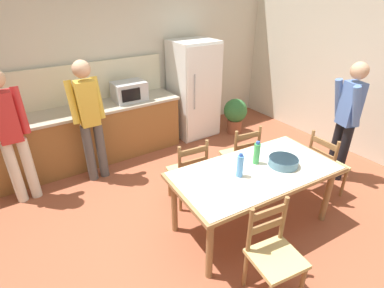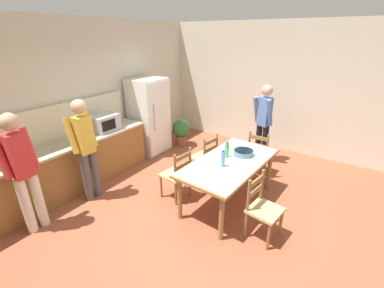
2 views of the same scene
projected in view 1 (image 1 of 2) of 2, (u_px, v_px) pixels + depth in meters
The scene contains 19 objects.
ground_plane at pixel (199, 227), 3.52m from camera, with size 8.32×8.32×0.00m, color brown.
wall_back at pixel (106, 61), 4.81m from camera, with size 6.52×0.12×2.90m, color beige.
wall_right at pixel (380, 67), 4.44m from camera, with size 0.12×5.20×2.90m, color beige.
kitchen_counter at pixel (73, 139), 4.56m from camera, with size 3.44×0.66×0.88m.
counter_splashback at pixel (58, 87), 4.45m from camera, with size 3.40×0.03×0.60m, color beige.
refrigerator at pixel (194, 89), 5.42m from camera, with size 0.75×0.73×1.71m.
microwave at pixel (129, 91), 4.75m from camera, with size 0.50×0.39×0.30m.
dining_table at pixel (255, 176), 3.24m from camera, with size 1.88×1.04×0.76m.
bottle_near_centre at pixel (240, 166), 3.05m from camera, with size 0.07×0.07×0.27m.
bottle_off_centre at pixel (257, 153), 3.28m from camera, with size 0.07×0.07×0.27m.
serving_bowl at pixel (283, 161), 3.27m from camera, with size 0.32×0.32×0.09m.
chair_side_far_left at pixel (188, 172), 3.75m from camera, with size 0.46×0.44×0.91m.
chair_side_near_left at pixel (274, 255), 2.60m from camera, with size 0.47×0.46×0.91m.
chair_side_far_right at pixel (240, 156), 4.11m from camera, with size 0.48×0.46×0.91m.
chair_head_end at pixel (325, 166), 3.88m from camera, with size 0.42×0.44×0.91m.
person_at_sink at pixel (10, 132), 3.56m from camera, with size 0.43×0.30×1.73m.
person_at_counter at pixel (89, 116), 4.01m from camera, with size 0.43×0.30×1.71m.
person_by_table at pixel (347, 117), 4.04m from camera, with size 0.36×0.47×1.68m.
potted_plant at pixel (235, 114), 5.64m from camera, with size 0.44×0.44×0.67m.
Camera 1 is at (-1.54, -2.17, 2.50)m, focal length 28.00 mm.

